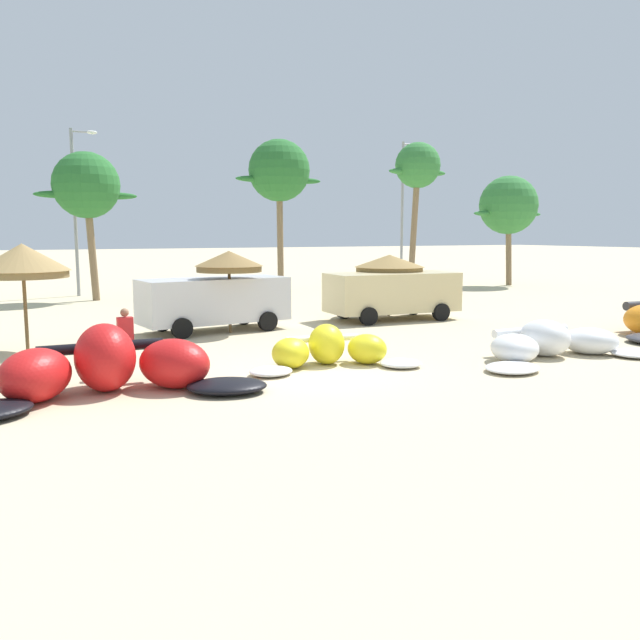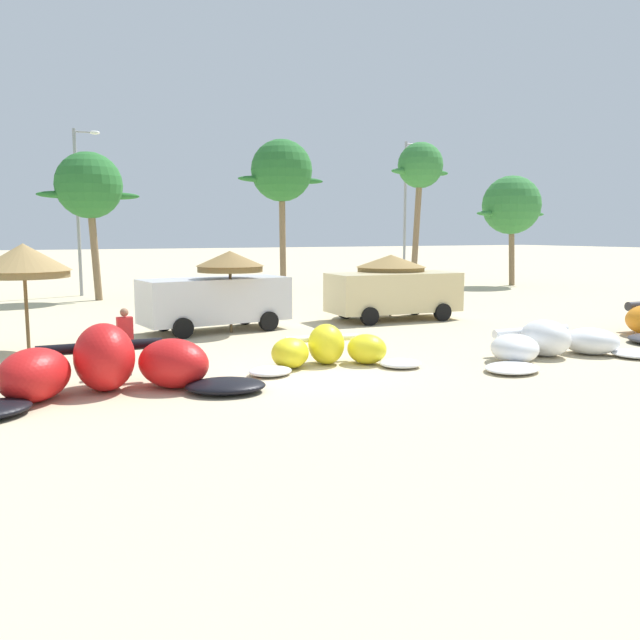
% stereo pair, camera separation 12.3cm
% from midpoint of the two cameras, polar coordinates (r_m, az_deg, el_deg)
% --- Properties ---
extents(ground_plane, '(260.00, 260.00, 0.00)m').
position_cam_midpoint_polar(ground_plane, '(15.80, -0.27, -4.70)').
color(ground_plane, beige).
extents(kite_left, '(6.63, 3.11, 1.46)m').
position_cam_midpoint_polar(kite_left, '(14.41, -17.96, -4.02)').
color(kite_left, black).
rests_on(kite_left, ground).
extents(kite_left_of_center, '(4.61, 2.52, 1.05)m').
position_cam_midpoint_polar(kite_left_of_center, '(16.62, 1.01, -2.69)').
color(kite_left_of_center, white).
rests_on(kite_left_of_center, ground).
extents(kite_center, '(6.33, 2.93, 1.00)m').
position_cam_midpoint_polar(kite_center, '(18.78, 19.97, -1.99)').
color(kite_center, white).
rests_on(kite_center, ground).
extents(beach_umbrella_middle, '(2.57, 2.57, 3.09)m').
position_cam_midpoint_polar(beach_umbrella_middle, '(20.15, -24.39, 4.78)').
color(beach_umbrella_middle, brown).
rests_on(beach_umbrella_middle, ground).
extents(beach_umbrella_near_palms, '(2.31, 2.31, 2.79)m').
position_cam_midpoint_polar(beach_umbrella_near_palms, '(22.18, -7.74, 5.11)').
color(beach_umbrella_near_palms, brown).
rests_on(beach_umbrella_near_palms, ground).
extents(beach_umbrella_outermost, '(2.86, 2.86, 2.51)m').
position_cam_midpoint_polar(beach_umbrella_outermost, '(26.63, 6.37, 4.97)').
color(beach_umbrella_outermost, brown).
rests_on(beach_umbrella_outermost, ground).
extents(parked_van, '(5.21, 2.57, 1.84)m').
position_cam_midpoint_polar(parked_van, '(25.51, 6.38, 2.45)').
color(parked_van, beige).
rests_on(parked_van, ground).
extents(parked_car_second, '(5.22, 2.56, 1.84)m').
position_cam_midpoint_polar(parked_car_second, '(22.68, -9.28, 1.75)').
color(parked_car_second, silver).
rests_on(parked_car_second, ground).
extents(person_near_kites, '(0.36, 0.24, 1.62)m').
position_cam_midpoint_polar(person_near_kites, '(16.10, -16.49, -1.82)').
color(person_near_kites, '#383842').
rests_on(person_near_kites, ground).
extents(palm_left_of_gap, '(4.90, 3.26, 7.36)m').
position_cam_midpoint_polar(palm_left_of_gap, '(34.68, -19.51, 10.96)').
color(palm_left_of_gap, '#7F6647').
rests_on(palm_left_of_gap, ground).
extents(palm_center_left, '(5.28, 3.52, 8.69)m').
position_cam_midpoint_polar(palm_center_left, '(38.20, -3.29, 12.84)').
color(palm_center_left, '#7F6647').
rests_on(palm_center_left, ground).
extents(palm_center_right, '(4.02, 2.68, 8.71)m').
position_cam_midpoint_polar(palm_center_right, '(39.90, 8.87, 13.01)').
color(palm_center_right, '#7F6647').
rests_on(palm_center_right, ground).
extents(palm_right_of_gap, '(5.57, 3.71, 7.02)m').
position_cam_midpoint_polar(palm_right_of_gap, '(43.94, 16.52, 9.59)').
color(palm_right_of_gap, '#7F6647').
rests_on(palm_right_of_gap, ground).
extents(lamppost_west_center, '(1.41, 0.24, 8.84)m').
position_cam_midpoint_polar(lamppost_west_center, '(37.48, -20.25, 9.51)').
color(lamppost_west_center, gray).
rests_on(lamppost_west_center, ground).
extents(lamppost_east_center, '(1.61, 0.24, 9.48)m').
position_cam_midpoint_polar(lamppost_east_center, '(45.26, 7.67, 9.94)').
color(lamppost_east_center, gray).
rests_on(lamppost_east_center, ground).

